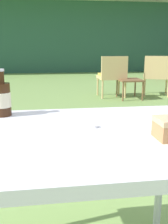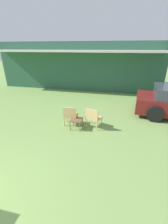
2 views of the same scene
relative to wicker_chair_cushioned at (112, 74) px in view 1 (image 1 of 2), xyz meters
name	(u,v)px [view 1 (image 1 of 2)]	position (x,y,z in m)	size (l,w,h in m)	color
cabin_building	(47,31)	(-1.26, 7.21, 1.22)	(11.91, 5.15, 3.35)	#2D5B47
wicker_chair_cushioned	(112,74)	(0.00, 0.00, 0.00)	(0.55, 0.49, 0.83)	tan
wicker_chair_plain	(157,73)	(0.94, -0.02, 0.00)	(0.65, 0.61, 0.83)	tan
garden_side_table	(130,82)	(0.30, -0.21, -0.13)	(0.44, 0.50, 0.39)	brown
patio_table	(88,148)	(-1.16, -4.27, 0.18)	(0.99, 0.75, 0.71)	silver
cola_bottle_near	(2,98)	(-1.51, -3.99, 0.32)	(0.08, 0.08, 0.21)	#381E0F
fork	(151,139)	(-0.97, -4.39, 0.24)	(0.16, 0.02, 0.01)	silver
loose_bottle_cap	(95,126)	(-1.12, -4.22, 0.25)	(0.03, 0.03, 0.01)	silver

